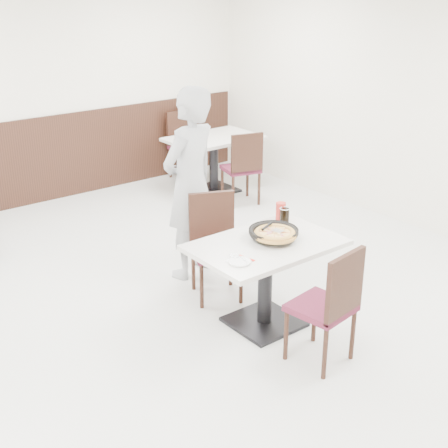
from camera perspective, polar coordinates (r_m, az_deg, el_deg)
floor at (r=5.71m, az=-1.36°, el=-7.09°), size 7.00×7.00×0.00m
wall_back at (r=8.19m, az=-16.54°, el=11.45°), size 6.00×0.04×2.80m
wall_right at (r=7.32m, az=18.04°, el=10.11°), size 0.04×7.00×2.80m
wainscot_back at (r=8.36m, az=-15.87°, el=5.72°), size 5.90×0.03×1.10m
main_table at (r=5.21m, az=3.77°, el=-5.50°), size 1.23×0.85×0.75m
chair_near at (r=4.75m, az=8.89°, el=-7.29°), size 0.47×0.47×0.95m
chair_far at (r=5.59m, az=-0.69°, el=-2.29°), size 0.55×0.55×0.95m
trivet at (r=5.08m, az=4.47°, el=-1.36°), size 0.11×0.11×0.04m
pizza_pan at (r=5.10m, az=4.55°, el=-0.94°), size 0.40×0.40×0.01m
pizza at (r=5.05m, az=4.68°, el=-0.98°), size 0.37×0.37×0.02m
pizza_server at (r=5.05m, az=4.95°, el=-0.60°), size 0.08×0.10×0.00m
napkin at (r=4.72m, az=1.37°, el=-3.38°), size 0.18×0.18×0.00m
side_plate at (r=4.69m, az=1.44°, el=-3.46°), size 0.18×0.18×0.01m
fork at (r=4.72m, az=1.68°, el=-3.18°), size 0.04×0.15×0.00m
cola_glass at (r=5.43m, az=5.56°, el=0.73°), size 0.08×0.08×0.13m
red_cup at (r=5.49m, az=5.21°, el=1.16°), size 0.09×0.09×0.16m
diner_person at (r=5.89m, az=-3.11°, el=3.65°), size 0.77×0.61×1.84m
bg_table_right at (r=8.44m, az=-0.94°, el=5.48°), size 1.27×0.91×0.75m
bg_chair_right_near at (r=7.98m, az=1.53°, el=5.24°), size 0.52×0.52×0.95m
bg_chair_right_far at (r=8.99m, az=-3.38°, el=7.14°), size 0.43×0.43×0.95m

